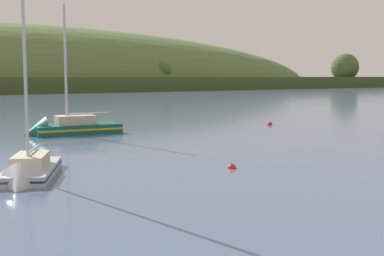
% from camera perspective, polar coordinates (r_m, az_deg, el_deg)
% --- Properties ---
extents(far_shoreline_hill, '(439.59, 134.54, 55.80)m').
position_cam_1_polar(far_shoreline_hill, '(221.33, -20.86, 4.16)').
color(far_shoreline_hill, '#3C4E24').
rests_on(far_shoreline_hill, ground).
extents(sailboat_near_mooring, '(9.46, 3.72, 14.32)m').
position_cam_1_polar(sailboat_near_mooring, '(51.04, -14.30, -0.31)').
color(sailboat_near_mooring, '#0F564C').
rests_on(sailboat_near_mooring, ground).
extents(sailboat_far_left, '(5.01, 8.12, 12.61)m').
position_cam_1_polar(sailboat_far_left, '(29.35, -18.30, -5.27)').
color(sailboat_far_left, '#ADB2BC').
rests_on(sailboat_far_left, ground).
extents(mooring_buoy_midchannel, '(0.72, 0.72, 0.80)m').
position_cam_1_polar(mooring_buoy_midchannel, '(59.85, 8.89, 0.37)').
color(mooring_buoy_midchannel, red).
rests_on(mooring_buoy_midchannel, ground).
extents(mooring_buoy_off_fishing_boat, '(0.56, 0.56, 0.64)m').
position_cam_1_polar(mooring_buoy_off_fishing_boat, '(31.40, 4.59, -4.63)').
color(mooring_buoy_off_fishing_boat, red).
rests_on(mooring_buoy_off_fishing_boat, ground).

